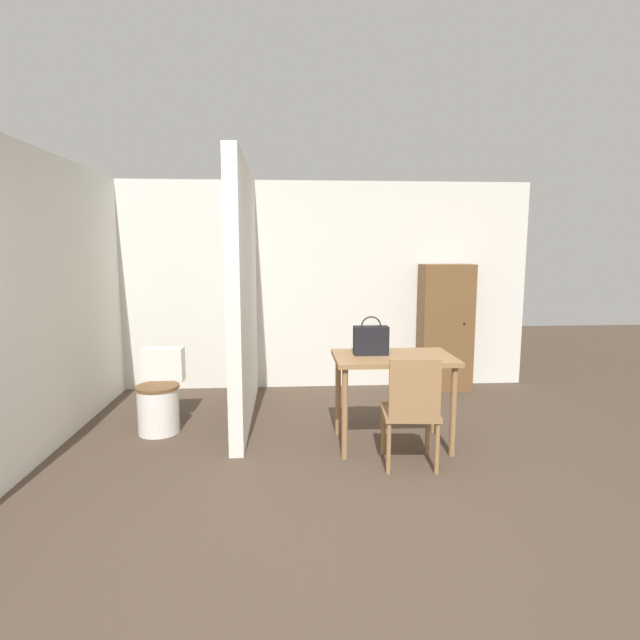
{
  "coord_description": "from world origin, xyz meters",
  "views": [
    {
      "loc": [
        -0.24,
        -2.69,
        1.69
      ],
      "look_at": [
        0.05,
        1.72,
        1.06
      ],
      "focal_mm": 28.0,
      "sensor_mm": 36.0,
      "label": 1
    }
  ],
  "objects_px": {
    "wooden_chair": "(411,408)",
    "handbag": "(371,340)",
    "dining_table": "(393,368)",
    "toilet": "(160,397)",
    "wooden_cabinet": "(445,327)"
  },
  "relations": [
    {
      "from": "dining_table",
      "to": "wooden_chair",
      "type": "relative_size",
      "value": 1.14
    },
    {
      "from": "handbag",
      "to": "wooden_cabinet",
      "type": "bearing_deg",
      "value": 54.67
    },
    {
      "from": "handbag",
      "to": "wooden_cabinet",
      "type": "height_order",
      "value": "wooden_cabinet"
    },
    {
      "from": "wooden_chair",
      "to": "toilet",
      "type": "xyz_separation_m",
      "value": [
        -2.15,
        0.97,
        -0.16
      ]
    },
    {
      "from": "wooden_cabinet",
      "to": "wooden_chair",
      "type": "bearing_deg",
      "value": -113.61
    },
    {
      "from": "wooden_cabinet",
      "to": "toilet",
      "type": "bearing_deg",
      "value": -158.49
    },
    {
      "from": "wooden_cabinet",
      "to": "handbag",
      "type": "bearing_deg",
      "value": -125.33
    },
    {
      "from": "toilet",
      "to": "wooden_cabinet",
      "type": "distance_m",
      "value": 3.37
    },
    {
      "from": "wooden_chair",
      "to": "toilet",
      "type": "height_order",
      "value": "wooden_chair"
    },
    {
      "from": "wooden_chair",
      "to": "handbag",
      "type": "xyz_separation_m",
      "value": [
        -0.24,
        0.51,
        0.44
      ]
    },
    {
      "from": "wooden_chair",
      "to": "dining_table",
      "type": "bearing_deg",
      "value": 100.35
    },
    {
      "from": "handbag",
      "to": "wooden_cabinet",
      "type": "distance_m",
      "value": 2.07
    },
    {
      "from": "handbag",
      "to": "toilet",
      "type": "bearing_deg",
      "value": 166.5
    },
    {
      "from": "dining_table",
      "to": "handbag",
      "type": "relative_size",
      "value": 3.04
    },
    {
      "from": "wooden_chair",
      "to": "handbag",
      "type": "distance_m",
      "value": 0.72
    }
  ]
}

